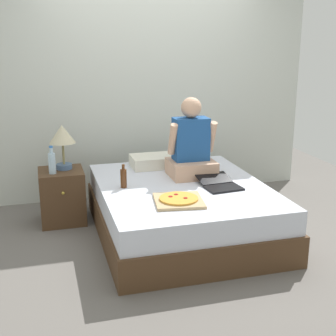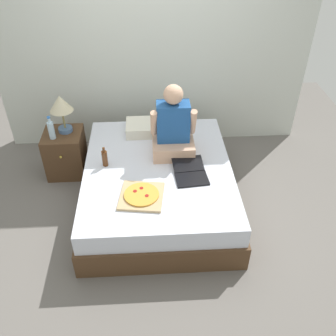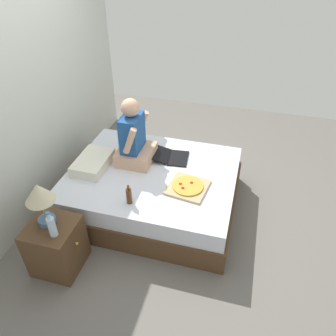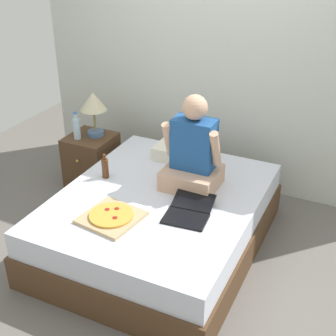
{
  "view_description": "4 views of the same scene",
  "coord_description": "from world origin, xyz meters",
  "px_view_note": "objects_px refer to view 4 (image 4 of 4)",
  "views": [
    {
      "loc": [
        -1.26,
        -3.99,
        1.85
      ],
      "look_at": [
        -0.14,
        -0.01,
        0.67
      ],
      "focal_mm": 50.0,
      "sensor_mm": 36.0,
      "label": 1
    },
    {
      "loc": [
        -0.08,
        -3.05,
        2.87
      ],
      "look_at": [
        0.09,
        -0.23,
        0.65
      ],
      "focal_mm": 40.0,
      "sensor_mm": 36.0,
      "label": 2
    },
    {
      "loc": [
        -2.78,
        -0.95,
        2.75
      ],
      "look_at": [
        -0.08,
        -0.21,
        0.65
      ],
      "focal_mm": 35.0,
      "sensor_mm": 36.0,
      "label": 3
    },
    {
      "loc": [
        1.44,
        -2.86,
        2.46
      ],
      "look_at": [
        0.09,
        -0.02,
        0.77
      ],
      "focal_mm": 50.0,
      "sensor_mm": 36.0,
      "label": 4
    }
  ],
  "objects_px": {
    "water_bottle": "(77,128)",
    "bed": "(159,221)",
    "person_seated": "(193,154)",
    "laptop": "(188,213)",
    "beer_bottle_on_bed": "(105,168)",
    "lamp_on_left_nightstand": "(93,104)",
    "nightstand_left": "(92,161)",
    "pizza_box": "(111,217)"
  },
  "relations": [
    {
      "from": "person_seated",
      "to": "beer_bottle_on_bed",
      "type": "distance_m",
      "value": 0.77
    },
    {
      "from": "nightstand_left",
      "to": "pizza_box",
      "type": "relative_size",
      "value": 1.2
    },
    {
      "from": "water_bottle",
      "to": "person_seated",
      "type": "bearing_deg",
      "value": -11.5
    },
    {
      "from": "lamp_on_left_nightstand",
      "to": "person_seated",
      "type": "distance_m",
      "value": 1.28
    },
    {
      "from": "lamp_on_left_nightstand",
      "to": "water_bottle",
      "type": "bearing_deg",
      "value": -130.6
    },
    {
      "from": "water_bottle",
      "to": "bed",
      "type": "bearing_deg",
      "value": -24.79
    },
    {
      "from": "nightstand_left",
      "to": "pizza_box",
      "type": "bearing_deg",
      "value": -49.78
    },
    {
      "from": "water_bottle",
      "to": "lamp_on_left_nightstand",
      "type": "bearing_deg",
      "value": 49.4
    },
    {
      "from": "beer_bottle_on_bed",
      "to": "bed",
      "type": "bearing_deg",
      "value": -6.8
    },
    {
      "from": "person_seated",
      "to": "laptop",
      "type": "height_order",
      "value": "person_seated"
    },
    {
      "from": "nightstand_left",
      "to": "lamp_on_left_nightstand",
      "type": "bearing_deg",
      "value": 51.37
    },
    {
      "from": "laptop",
      "to": "beer_bottle_on_bed",
      "type": "relative_size",
      "value": 2.02
    },
    {
      "from": "laptop",
      "to": "bed",
      "type": "bearing_deg",
      "value": 153.62
    },
    {
      "from": "laptop",
      "to": "beer_bottle_on_bed",
      "type": "xyz_separation_m",
      "value": [
        -0.86,
        0.22,
        0.07
      ]
    },
    {
      "from": "nightstand_left",
      "to": "pizza_box",
      "type": "height_order",
      "value": "nightstand_left"
    },
    {
      "from": "bed",
      "to": "person_seated",
      "type": "relative_size",
      "value": 2.47
    },
    {
      "from": "laptop",
      "to": "pizza_box",
      "type": "height_order",
      "value": "laptop"
    },
    {
      "from": "pizza_box",
      "to": "person_seated",
      "type": "bearing_deg",
      "value": 64.32
    },
    {
      "from": "lamp_on_left_nightstand",
      "to": "pizza_box",
      "type": "height_order",
      "value": "lamp_on_left_nightstand"
    },
    {
      "from": "bed",
      "to": "pizza_box",
      "type": "height_order",
      "value": "pizza_box"
    },
    {
      "from": "bed",
      "to": "person_seated",
      "type": "distance_m",
      "value": 0.62
    },
    {
      "from": "bed",
      "to": "person_seated",
      "type": "height_order",
      "value": "person_seated"
    },
    {
      "from": "water_bottle",
      "to": "beer_bottle_on_bed",
      "type": "distance_m",
      "value": 0.78
    },
    {
      "from": "nightstand_left",
      "to": "water_bottle",
      "type": "relative_size",
      "value": 1.97
    },
    {
      "from": "bed",
      "to": "nightstand_left",
      "type": "height_order",
      "value": "nightstand_left"
    },
    {
      "from": "nightstand_left",
      "to": "beer_bottle_on_bed",
      "type": "bearing_deg",
      "value": -46.24
    },
    {
      "from": "water_bottle",
      "to": "laptop",
      "type": "height_order",
      "value": "water_bottle"
    },
    {
      "from": "water_bottle",
      "to": "person_seated",
      "type": "relative_size",
      "value": 0.35
    },
    {
      "from": "water_bottle",
      "to": "laptop",
      "type": "xyz_separation_m",
      "value": [
        1.48,
        -0.7,
        -0.14
      ]
    },
    {
      "from": "lamp_on_left_nightstand",
      "to": "beer_bottle_on_bed",
      "type": "relative_size",
      "value": 2.05
    },
    {
      "from": "person_seated",
      "to": "laptop",
      "type": "relative_size",
      "value": 1.76
    },
    {
      "from": "nightstand_left",
      "to": "water_bottle",
      "type": "height_order",
      "value": "water_bottle"
    },
    {
      "from": "lamp_on_left_nightstand",
      "to": "water_bottle",
      "type": "height_order",
      "value": "lamp_on_left_nightstand"
    },
    {
      "from": "laptop",
      "to": "pizza_box",
      "type": "distance_m",
      "value": 0.57
    },
    {
      "from": "bed",
      "to": "beer_bottle_on_bed",
      "type": "xyz_separation_m",
      "value": [
        -0.54,
        0.06,
        0.34
      ]
    },
    {
      "from": "pizza_box",
      "to": "beer_bottle_on_bed",
      "type": "bearing_deg",
      "value": 125.89
    },
    {
      "from": "laptop",
      "to": "pizza_box",
      "type": "xyz_separation_m",
      "value": [
        -0.49,
        -0.29,
        -0.0
      ]
    },
    {
      "from": "person_seated",
      "to": "laptop",
      "type": "xyz_separation_m",
      "value": [
        0.15,
        -0.42,
        -0.27
      ]
    },
    {
      "from": "beer_bottle_on_bed",
      "to": "person_seated",
      "type": "bearing_deg",
      "value": 15.57
    },
    {
      "from": "pizza_box",
      "to": "laptop",
      "type": "bearing_deg",
      "value": 30.67
    },
    {
      "from": "pizza_box",
      "to": "nightstand_left",
      "type": "bearing_deg",
      "value": 130.22
    },
    {
      "from": "bed",
      "to": "beer_bottle_on_bed",
      "type": "relative_size",
      "value": 8.75
    }
  ]
}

